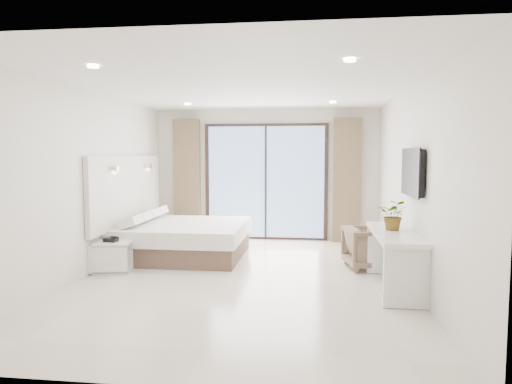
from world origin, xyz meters
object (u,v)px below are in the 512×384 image
at_px(console_desk, 395,247).
at_px(armchair, 369,246).
at_px(nightstand, 113,257).
at_px(bed, 183,239).

height_order(console_desk, armchair, console_desk).
relative_size(nightstand, armchair, 0.80).
bearing_deg(console_desk, nightstand, 174.60).
bearing_deg(bed, console_desk, -25.31).
relative_size(bed, console_desk, 1.21).
distance_m(bed, nightstand, 1.40).
height_order(nightstand, console_desk, console_desk).
height_order(bed, nightstand, bed).
relative_size(bed, armchair, 2.91).
height_order(nightstand, armchair, armchair).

